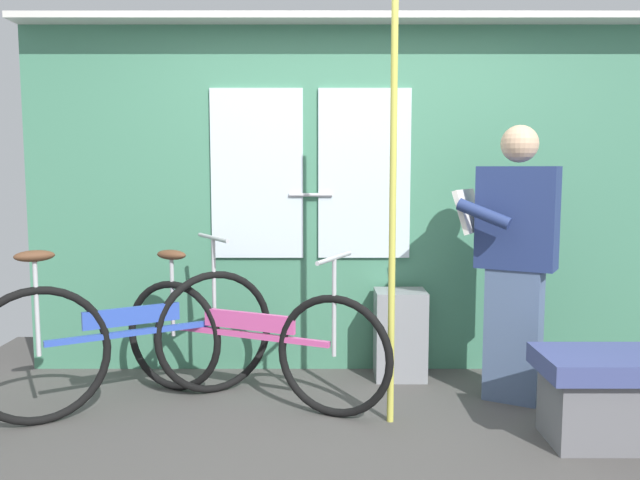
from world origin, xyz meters
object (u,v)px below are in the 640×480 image
passenger_reading_newspaper (511,258)px  handrail_pole (390,211)px  trash_bin_by_wall (397,334)px  bicycle_near_door (245,341)px  bicycle_leaning_behind (129,340)px  bench_seat_corner (607,395)px

passenger_reading_newspaper → handrail_pole: handrail_pole is taller
trash_bin_by_wall → handrail_pole: (-0.14, -0.74, 0.84)m
bicycle_near_door → bicycle_leaning_behind: 0.65m
handrail_pole → bicycle_leaning_behind: bearing=171.8°
bench_seat_corner → bicycle_near_door: bearing=163.1°
trash_bin_by_wall → bench_seat_corner: (0.91, -1.01, -0.05)m
passenger_reading_newspaper → trash_bin_by_wall: 0.91m
bicycle_leaning_behind → bench_seat_corner: size_ratio=2.14×
bicycle_near_door → passenger_reading_newspaper: 1.60m
trash_bin_by_wall → bench_seat_corner: 1.36m
bicycle_leaning_behind → trash_bin_by_wall: size_ratio=2.63×
bicycle_near_door → bench_seat_corner: (1.84, -0.56, -0.12)m
handrail_pole → trash_bin_by_wall: bearing=79.3°
bicycle_near_door → bicycle_leaning_behind: bicycle_leaning_behind is taller
passenger_reading_newspaper → trash_bin_by_wall: bearing=-5.0°
bicycle_near_door → bicycle_leaning_behind: bearing=-148.5°
handrail_pole → bench_seat_corner: size_ratio=3.23×
bicycle_leaning_behind → bicycle_near_door: bearing=-23.5°
bicycle_near_door → trash_bin_by_wall: bearing=49.9°
bicycle_leaning_behind → handrail_pole: handrail_pole is taller
bicycle_leaning_behind → bench_seat_corner: (2.48, -0.48, -0.15)m
bicycle_near_door → passenger_reading_newspaper: passenger_reading_newspaper is taller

